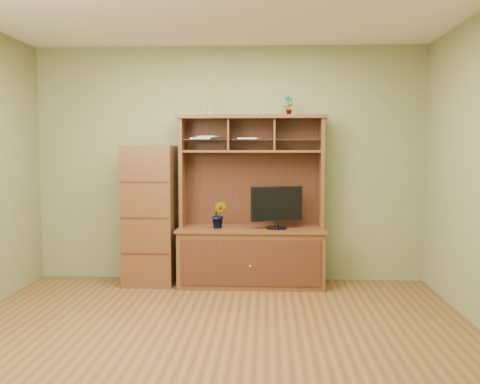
{
  "coord_description": "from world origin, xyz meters",
  "views": [
    {
      "loc": [
        0.44,
        -4.2,
        1.52
      ],
      "look_at": [
        0.17,
        1.2,
        1.09
      ],
      "focal_mm": 40.0,
      "sensor_mm": 36.0,
      "label": 1
    }
  ],
  "objects": [
    {
      "name": "media_hutch",
      "position": [
        0.27,
        1.73,
        0.52
      ],
      "size": [
        1.66,
        0.61,
        1.9
      ],
      "color": "#4A2315",
      "rests_on": "room"
    },
    {
      "name": "monitor",
      "position": [
        0.55,
        1.65,
        0.9
      ],
      "size": [
        0.57,
        0.23,
        0.47
      ],
      "rotation": [
        0.0,
        0.0,
        0.32
      ],
      "color": "black",
      "rests_on": "media_hutch"
    },
    {
      "name": "side_cabinet",
      "position": [
        -0.88,
        1.73,
        0.78
      ],
      "size": [
        0.56,
        0.51,
        1.56
      ],
      "color": "#4A2315",
      "rests_on": "room"
    },
    {
      "name": "reed_diffuser",
      "position": [
        -0.2,
        1.8,
        2.01
      ],
      "size": [
        0.06,
        0.06,
        0.28
      ],
      "color": "silver",
      "rests_on": "media_hutch"
    },
    {
      "name": "magazines",
      "position": [
        -0.1,
        1.81,
        1.65
      ],
      "size": [
        0.79,
        0.23,
        0.04
      ],
      "color": "#BABABF",
      "rests_on": "media_hutch"
    },
    {
      "name": "top_plant",
      "position": [
        0.68,
        1.8,
        2.01
      ],
      "size": [
        0.14,
        0.11,
        0.23
      ],
      "primitive_type": "imported",
      "rotation": [
        0.0,
        0.0,
        0.3
      ],
      "color": "#326A25",
      "rests_on": "media_hutch"
    },
    {
      "name": "room",
      "position": [
        0.0,
        0.0,
        1.35
      ],
      "size": [
        4.54,
        4.04,
        2.74
      ],
      "color": "#573618",
      "rests_on": "ground"
    },
    {
      "name": "orchid_plant",
      "position": [
        -0.09,
        1.65,
        0.8
      ],
      "size": [
        0.19,
        0.17,
        0.3
      ],
      "primitive_type": "imported",
      "rotation": [
        0.0,
        0.0,
        -0.22
      ],
      "color": "#285D20",
      "rests_on": "media_hutch"
    }
  ]
}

